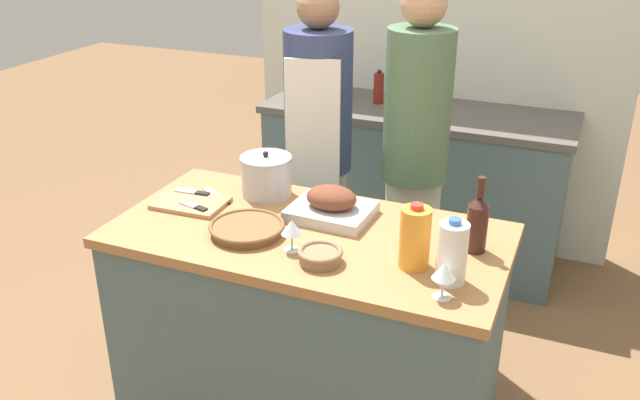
% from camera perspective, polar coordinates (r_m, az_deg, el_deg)
% --- Properties ---
extents(kitchen_island, '(1.47, 0.75, 0.88)m').
position_cam_1_polar(kitchen_island, '(2.75, -0.92, -10.74)').
color(kitchen_island, '#4C666B').
rests_on(kitchen_island, ground_plane).
extents(back_counter, '(1.73, 0.60, 0.92)m').
position_cam_1_polar(back_counter, '(4.02, 7.85, 1.30)').
color(back_counter, '#4C666B').
rests_on(back_counter, ground_plane).
extents(back_wall, '(2.23, 0.10, 2.55)m').
position_cam_1_polar(back_wall, '(4.11, 9.86, 13.58)').
color(back_wall, silver).
rests_on(back_wall, ground_plane).
extents(roasting_pan, '(0.32, 0.26, 0.13)m').
position_cam_1_polar(roasting_pan, '(2.61, 0.96, -0.48)').
color(roasting_pan, '#BCBCC1').
rests_on(roasting_pan, kitchen_island).
extents(wicker_basket, '(0.28, 0.28, 0.04)m').
position_cam_1_polar(wicker_basket, '(2.51, -6.17, -2.37)').
color(wicker_basket, brown).
rests_on(wicker_basket, kitchen_island).
extents(cutting_board, '(0.29, 0.21, 0.02)m').
position_cam_1_polar(cutting_board, '(2.78, -10.83, -0.26)').
color(cutting_board, '#AD7F51').
rests_on(cutting_board, kitchen_island).
extents(stock_pot, '(0.21, 0.21, 0.19)m').
position_cam_1_polar(stock_pot, '(2.80, -4.54, 2.05)').
color(stock_pot, '#B7B7BC').
rests_on(stock_pot, kitchen_island).
extents(mixing_bowl, '(0.16, 0.16, 0.05)m').
position_cam_1_polar(mixing_bowl, '(2.31, 0.02, -4.68)').
color(mixing_bowl, '#846647').
rests_on(mixing_bowl, kitchen_island).
extents(juice_jug, '(0.10, 0.10, 0.23)m').
position_cam_1_polar(juice_jug, '(2.27, 8.00, -3.14)').
color(juice_jug, orange).
rests_on(juice_jug, kitchen_island).
extents(milk_jug, '(0.10, 0.10, 0.23)m').
position_cam_1_polar(milk_jug, '(2.20, 11.06, -4.38)').
color(milk_jug, white).
rests_on(milk_jug, kitchen_island).
extents(wine_bottle_green, '(0.07, 0.07, 0.28)m').
position_cam_1_polar(wine_bottle_green, '(2.41, 13.11, -1.84)').
color(wine_bottle_green, '#381E19').
rests_on(wine_bottle_green, kitchen_island).
extents(wine_glass_left, '(0.07, 0.07, 0.12)m').
position_cam_1_polar(wine_glass_left, '(2.12, 10.39, -6.02)').
color(wine_glass_left, silver).
rests_on(wine_glass_left, kitchen_island).
extents(wine_glass_right, '(0.07, 0.07, 0.12)m').
position_cam_1_polar(wine_glass_right, '(2.36, -2.40, -2.41)').
color(wine_glass_right, silver).
rests_on(wine_glass_right, kitchen_island).
extents(knife_chef, '(0.19, 0.14, 0.01)m').
position_cam_1_polar(knife_chef, '(2.83, -8.64, 0.28)').
color(knife_chef, '#B7B7BC').
rests_on(knife_chef, kitchen_island).
extents(knife_paring, '(0.16, 0.04, 0.01)m').
position_cam_1_polar(knife_paring, '(2.85, -10.62, 0.65)').
color(knife_paring, '#B7B7BC').
rests_on(knife_paring, cutting_board).
extents(knife_bread, '(0.14, 0.06, 0.01)m').
position_cam_1_polar(knife_bread, '(2.72, -10.53, -0.53)').
color(knife_bread, '#B7B7BC').
rests_on(knife_bread, cutting_board).
extents(condiment_bottle_tall, '(0.06, 0.06, 0.19)m').
position_cam_1_polar(condiment_bottle_tall, '(3.93, 4.97, 9.38)').
color(condiment_bottle_tall, maroon).
rests_on(condiment_bottle_tall, back_counter).
extents(condiment_bottle_short, '(0.05, 0.05, 0.19)m').
position_cam_1_polar(condiment_bottle_short, '(4.01, 2.42, 9.78)').
color(condiment_bottle_short, '#234C28').
rests_on(condiment_bottle_short, back_counter).
extents(person_cook_aproned, '(0.32, 0.35, 1.66)m').
position_cam_1_polar(person_cook_aproned, '(3.27, -0.16, 4.78)').
color(person_cook_aproned, beige).
rests_on(person_cook_aproned, ground_plane).
extents(person_cook_guest, '(0.30, 0.30, 1.71)m').
position_cam_1_polar(person_cook_guest, '(3.13, 8.01, 4.22)').
color(person_cook_guest, beige).
rests_on(person_cook_guest, ground_plane).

